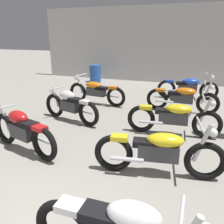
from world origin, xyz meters
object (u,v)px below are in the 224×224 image
Objects in this scene: motorcycle_left_row_1 at (22,130)px; motorcycle_right_row_2 at (174,117)px; motorcycle_left_row_3 at (96,91)px; motorcycle_right_row_3 at (182,98)px; motorcycle_right_row_4 at (188,87)px; motorcycle_right_row_1 at (159,151)px; motorcycle_left_row_2 at (70,105)px; oil_drum at (95,74)px.

motorcycle_right_row_2 is at bearing 34.91° from motorcycle_left_row_1.
motorcycle_left_row_3 is 2.83m from motorcycle_right_row_3.
motorcycle_right_row_4 is (0.04, 1.70, 0.00)m from motorcycle_right_row_3.
motorcycle_right_row_1 is (2.72, 0.09, -0.01)m from motorcycle_left_row_1.
motorcycle_left_row_3 and motorcycle_right_row_2 have the same top height.
motorcycle_right_row_1 is 0.99× the size of motorcycle_right_row_2.
motorcycle_left_row_1 and motorcycle_left_row_2 have the same top height.
motorcycle_left_row_3 is 2.55× the size of oil_drum.
motorcycle_right_row_3 reaches higher than oil_drum.
motorcycle_left_row_3 is 4.00m from oil_drum.
motorcycle_left_row_1 is 4.72m from motorcycle_right_row_3.
motorcycle_left_row_2 is 5.70m from oil_drum.
motorcycle_right_row_4 is at bearing -21.57° from oil_drum.
motorcycle_right_row_4 reaches higher than oil_drum.
oil_drum is (-4.55, 1.80, -0.03)m from motorcycle_right_row_4.
motorcycle_right_row_1 reaches higher than oil_drum.
motorcycle_left_row_3 is 4.58m from motorcycle_right_row_1.
motorcycle_left_row_3 is at bearing 91.85° from motorcycle_left_row_2.
motorcycle_left_row_2 is at bearing -72.21° from oil_drum.
motorcycle_right_row_4 is at bearing 52.24° from motorcycle_left_row_2.
motorcycle_right_row_4 is at bearing 89.22° from motorcycle_right_row_1.
motorcycle_left_row_3 and motorcycle_right_row_4 have the same top height.
motorcycle_left_row_2 is at bearing -127.76° from motorcycle_right_row_4.
motorcycle_right_row_3 reaches higher than motorcycle_left_row_1.
motorcycle_left_row_3 reaches higher than motorcycle_left_row_1.
motorcycle_left_row_2 is 0.89× the size of motorcycle_right_row_3.
motorcycle_right_row_2 is at bearing -90.89° from motorcycle_right_row_4.
motorcycle_right_row_1 is 0.99× the size of motorcycle_right_row_4.
oil_drum is (-4.51, 3.50, -0.03)m from motorcycle_right_row_3.
motorcycle_right_row_2 reaches higher than motorcycle_left_row_2.
motorcycle_right_row_3 is at bearing 34.85° from motorcycle_left_row_2.
motorcycle_left_row_1 is 0.90× the size of motorcycle_right_row_1.
motorcycle_left_row_2 reaches higher than oil_drum.
motorcycle_right_row_1 is 3.75m from motorcycle_right_row_3.
motorcycle_right_row_2 is at bearing -32.68° from motorcycle_left_row_3.
motorcycle_right_row_3 reaches higher than motorcycle_left_row_2.
motorcycle_right_row_2 is 7.05m from oil_drum.
motorcycle_right_row_1 is at bearing -58.30° from oil_drum.
motorcycle_left_row_1 is 2.72m from motorcycle_right_row_1.
oil_drum is at bearing 114.91° from motorcycle_left_row_3.
motorcycle_right_row_2 is at bearing 89.44° from motorcycle_right_row_1.
motorcycle_left_row_1 is 3.71m from motorcycle_left_row_3.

